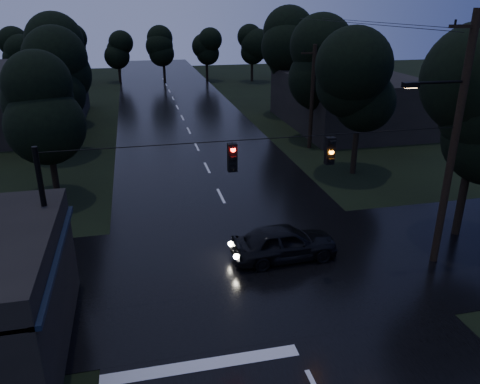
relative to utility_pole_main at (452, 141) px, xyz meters
name	(u,v)px	position (x,y,z in m)	size (l,w,h in m)	color
main_road	(197,147)	(-7.41, 19.00, -5.26)	(12.00, 120.00, 0.02)	black
cross_street	(257,269)	(-7.41, 1.00, -5.26)	(60.00, 9.00, 0.02)	black
building_far_right	(348,101)	(6.59, 23.00, -3.06)	(10.00, 14.00, 4.40)	black
building_far_left	(21,98)	(-21.41, 29.00, -2.76)	(10.00, 16.00, 5.00)	black
utility_pole_main	(452,141)	(0.00, 0.00, 0.00)	(3.50, 0.30, 10.00)	black
utility_pole_far	(312,96)	(0.89, 17.00, -1.38)	(2.00, 0.30, 7.50)	black
anchor_pole_left	(49,233)	(-14.91, 0.00, -2.26)	(0.18, 0.18, 6.00)	black
span_signals	(281,153)	(-6.85, -0.01, -0.01)	(15.00, 0.37, 1.12)	black
tree_corner_near	(479,108)	(2.59, 2.00, 0.74)	(4.48, 4.48, 9.44)	black
tree_left_a	(43,104)	(-16.41, 11.00, -0.02)	(3.92, 3.92, 8.26)	black
tree_left_b	(52,76)	(-17.01, 19.00, 0.36)	(4.20, 4.20, 8.85)	black
tree_left_c	(61,55)	(-17.61, 29.00, 0.74)	(4.48, 4.48, 9.44)	black
tree_right_a	(361,85)	(1.59, 11.00, 0.36)	(4.20, 4.20, 8.85)	black
tree_right_b	(321,63)	(2.19, 19.00, 0.74)	(4.48, 4.48, 9.44)	black
tree_right_c	(287,46)	(2.79, 29.00, 1.11)	(4.76, 4.76, 10.03)	black
car	(284,242)	(-6.05, 1.60, -4.50)	(1.80, 4.48, 1.53)	black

